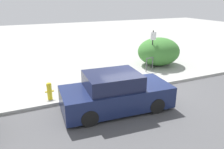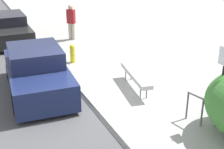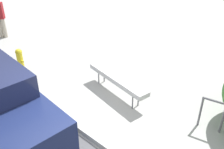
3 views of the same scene
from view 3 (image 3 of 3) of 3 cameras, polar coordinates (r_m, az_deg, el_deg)
ground_plane at (r=6.12m, az=-7.14°, el=-12.38°), size 60.00×60.00×0.00m
curb at (r=6.07m, az=-7.18°, el=-11.92°), size 60.00×0.20×0.13m
bench at (r=6.99m, az=1.22°, el=-1.02°), size 2.26×0.75×0.57m
bike_rack at (r=6.22m, az=21.95°, el=-7.87°), size 0.55×0.16×0.83m
fire_hydrant at (r=8.87m, az=-20.30°, el=3.38°), size 0.36×0.22×0.77m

